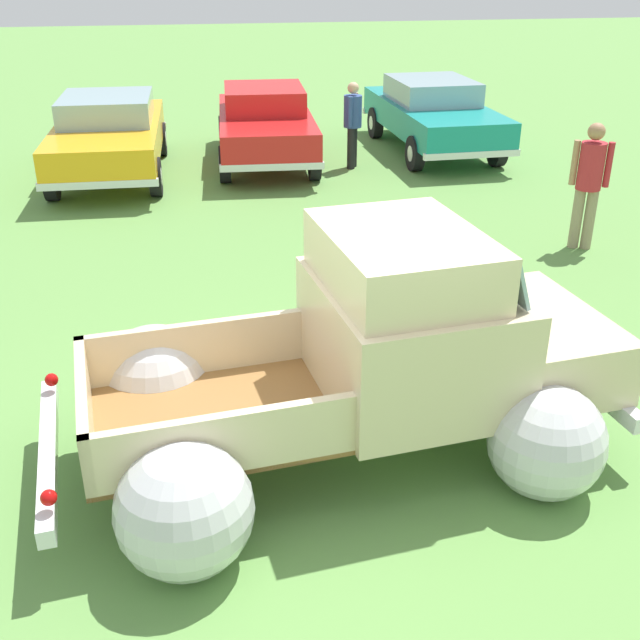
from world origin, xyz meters
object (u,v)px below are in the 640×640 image
vintage_pickup_truck (378,368)px  show_car_1 (265,122)px  show_car_0 (109,133)px  show_car_2 (433,112)px  spectator_1 (353,120)px  spectator_0 (589,178)px

vintage_pickup_truck → show_car_1: 9.78m
show_car_0 → show_car_1: 2.97m
show_car_2 → spectator_1: bearing=-62.4°
show_car_1 → vintage_pickup_truck: bearing=2.4°
vintage_pickup_truck → show_car_0: bearing=99.9°
vintage_pickup_truck → show_car_1: vintage_pickup_truck is taller
show_car_0 → show_car_1: size_ratio=1.04×
vintage_pickup_truck → show_car_0: 9.70m
vintage_pickup_truck → spectator_1: size_ratio=3.00×
vintage_pickup_truck → show_car_2: bearing=63.4°
vintage_pickup_truck → show_car_2: 10.76m
vintage_pickup_truck → show_car_0: (-2.83, 9.28, 0.03)m
vintage_pickup_truck → spectator_0: 5.80m
spectator_1 → show_car_1: bearing=-178.6°
vintage_pickup_truck → show_car_1: size_ratio=1.11×
show_car_0 → spectator_1: (4.52, -0.22, 0.12)m
spectator_0 → vintage_pickup_truck: bearing=-17.9°
vintage_pickup_truck → spectator_0: vintage_pickup_truck is taller
show_car_0 → show_car_2: (6.43, 0.85, -0.00)m
show_car_1 → spectator_1: spectator_1 is taller
show_car_2 → spectator_1: size_ratio=2.85×
vintage_pickup_truck → show_car_2: (3.60, 10.13, 0.03)m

